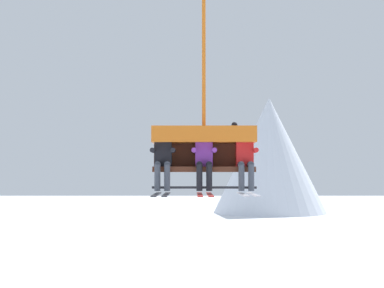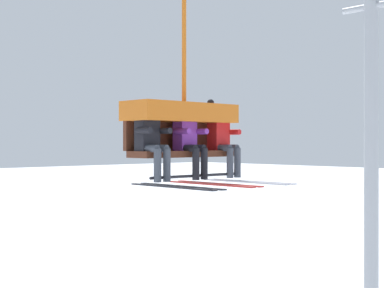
% 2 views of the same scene
% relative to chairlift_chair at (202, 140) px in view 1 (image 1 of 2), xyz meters
% --- Properties ---
extents(mountain_peak_east, '(12.72, 12.72, 13.04)m').
position_rel_chairlift_chair_xyz_m(mountain_peak_east, '(8.55, 55.44, 1.19)').
color(mountain_peak_east, silver).
rests_on(mountain_peak_east, ground_plane).
extents(chairlift_chair, '(1.94, 0.74, 4.00)m').
position_rel_chairlift_chair_xyz_m(chairlift_chair, '(0.00, 0.00, 0.00)').
color(chairlift_chair, '#512819').
extents(skier_black, '(0.46, 1.70, 1.23)m').
position_rel_chairlift_chair_xyz_m(skier_black, '(-0.76, -0.22, -0.34)').
color(skier_black, black).
extents(skier_purple, '(0.46, 1.70, 1.23)m').
position_rel_chairlift_chair_xyz_m(skier_purple, '(0.00, -0.22, -0.34)').
color(skier_purple, purple).
extents(skier_red, '(0.48, 1.70, 1.34)m').
position_rel_chairlift_chair_xyz_m(skier_red, '(0.76, -0.21, -0.32)').
color(skier_red, red).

